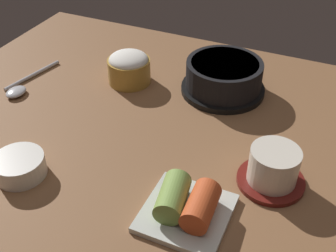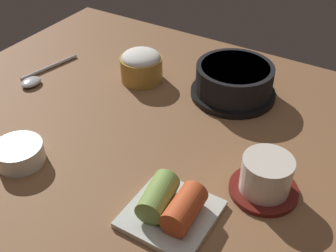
{
  "view_description": "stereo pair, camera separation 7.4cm",
  "coord_description": "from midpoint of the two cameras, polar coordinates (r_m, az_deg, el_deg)",
  "views": [
    {
      "loc": [
        25.82,
        -55.46,
        50.13
      ],
      "look_at": [
        2.0,
        -2.0,
        5.0
      ],
      "focal_mm": 45.19,
      "sensor_mm": 36.0,
      "label": 1
    },
    {
      "loc": [
        32.36,
        -52.03,
        50.13
      ],
      "look_at": [
        2.0,
        -2.0,
        5.0
      ],
      "focal_mm": 45.19,
      "sensor_mm": 36.0,
      "label": 2
    }
  ],
  "objects": [
    {
      "name": "dining_table",
      "position": [
        0.78,
        -3.43,
        -1.24
      ],
      "size": [
        100.0,
        76.0,
        2.0
      ],
      "primitive_type": "cube",
      "color": "brown",
      "rests_on": "ground"
    },
    {
      "name": "stone_pot",
      "position": [
        0.87,
        5.11,
        6.56
      ],
      "size": [
        17.27,
        17.27,
        6.8
      ],
      "color": "black",
      "rests_on": "dining_table"
    },
    {
      "name": "rice_bowl",
      "position": [
        0.91,
        -7.64,
        7.8
      ],
      "size": [
        9.05,
        9.05,
        6.84
      ],
      "color": "#B78C38",
      "rests_on": "dining_table"
    },
    {
      "name": "tea_cup_with_saucer",
      "position": [
        0.67,
        10.94,
        -5.73
      ],
      "size": [
        10.72,
        10.72,
        6.54
      ],
      "color": "maroon",
      "rests_on": "dining_table"
    },
    {
      "name": "kimchi_plate",
      "position": [
        0.61,
        -0.98,
        -10.88
      ],
      "size": [
        12.36,
        12.36,
        5.09
      ],
      "color": "silver",
      "rests_on": "dining_table"
    },
    {
      "name": "side_bowl_near",
      "position": [
        0.73,
        -22.17,
        -5.09
      ],
      "size": [
        8.19,
        8.19,
        3.44
      ],
      "color": "white",
      "rests_on": "dining_table"
    },
    {
      "name": "spoon",
      "position": [
        0.95,
        -21.31,
        4.91
      ],
      "size": [
        5.26,
        16.78,
        1.35
      ],
      "color": "#B7B7BC",
      "rests_on": "dining_table"
    }
  ]
}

